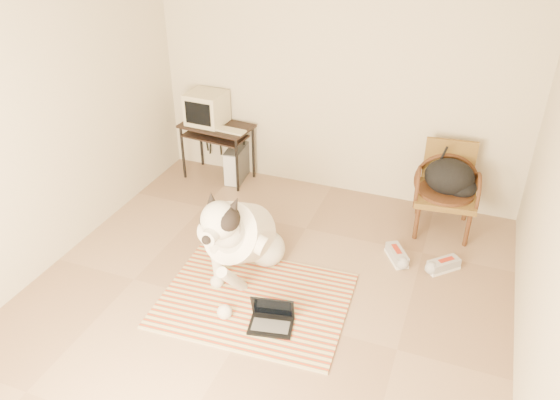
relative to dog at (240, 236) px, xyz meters
The scene contains 14 objects.
floor 0.67m from the dog, 54.19° to the right, with size 4.50×4.50×0.00m, color #917258.
wall_back 2.07m from the dog, 79.93° to the left, with size 4.50×4.50×0.00m, color beige.
wall_left 1.98m from the dog, 165.17° to the right, with size 4.50×4.50×0.00m, color beige.
rug 0.57m from the dog, 50.68° to the right, with size 1.61×1.27×0.02m.
dog is the anchor object (origin of this frame).
laptop 0.81m from the dog, 46.95° to the right, with size 0.39×0.31×0.24m.
computer_desk 1.84m from the dog, 122.75° to the left, with size 0.84×0.52×0.67m.
crt_monitor 1.98m from the dog, 125.24° to the left, with size 0.42×0.40×0.36m.
desk_keyboard 1.67m from the dog, 117.96° to the left, with size 0.34×0.13×0.02m, color #BAAF92.
pc_tower 1.78m from the dog, 116.01° to the left, with size 0.23×0.45×0.40m.
rattan_chair 2.12m from the dog, 41.66° to the left, with size 0.63×0.61×0.87m.
backpack 2.15m from the dog, 40.76° to the left, with size 0.51×0.39×0.35m.
sneaker_left 1.49m from the dog, 28.12° to the left, with size 0.27×0.33×0.11m.
sneaker_right 1.87m from the dog, 21.86° to the left, with size 0.31×0.30×0.11m.
Camera 1 is at (1.40, -3.09, 3.10)m, focal length 35.00 mm.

